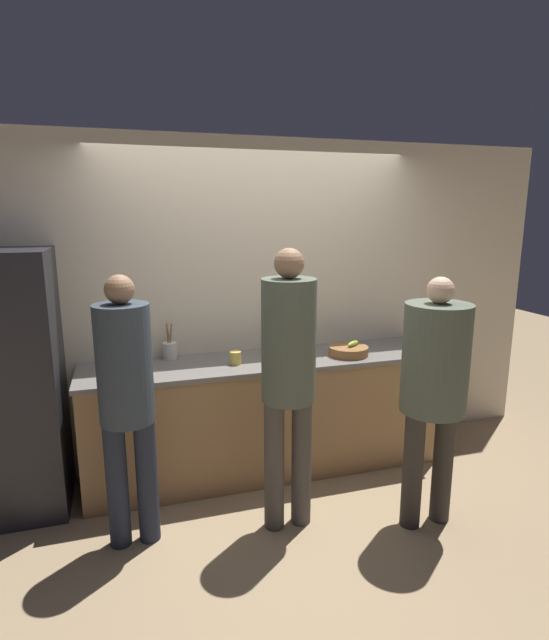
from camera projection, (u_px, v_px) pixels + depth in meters
The scene contains 11 objects.
ground_plane at pixel (280, 491), 3.71m from camera, with size 14.00×14.00×0.00m, color #9E8460.
wall_back at pixel (255, 303), 4.07m from camera, with size 5.20×0.06×2.60m.
counter at pixel (266, 414), 3.96m from camera, with size 2.79×0.66×0.92m.
person_left at pixel (126, 393), 2.94m from camera, with size 0.32×0.32×1.69m.
person_center at pixel (288, 368), 3.09m from camera, with size 0.34×0.34×1.83m.
person_right at pixel (434, 377), 3.13m from camera, with size 0.41×0.41×1.65m.
fruit_bowl at pixel (348, 351), 3.94m from camera, with size 0.31×0.31×0.11m.
utensil_crock at pixel (170, 350), 3.84m from camera, with size 0.11×0.11×0.28m.
bottle_clear at pixel (283, 352), 3.82m from camera, with size 0.07×0.07×0.14m.
cup_yellow at pixel (235, 358), 3.71m from camera, with size 0.09×0.09×0.10m.
potted_plant at pixel (279, 335), 4.09m from camera, with size 0.15×0.15×0.22m.
Camera 1 is at (-1.02, -3.20, 2.03)m, focal length 28.00 mm.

